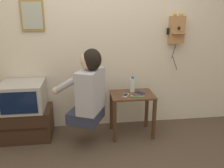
{
  "coord_description": "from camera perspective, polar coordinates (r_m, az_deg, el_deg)",
  "views": [
    {
      "loc": [
        -0.23,
        -2.04,
        1.65
      ],
      "look_at": [
        0.13,
        0.76,
        0.75
      ],
      "focal_mm": 38.0,
      "sensor_mm": 36.0,
      "label": 1
    }
  ],
  "objects": [
    {
      "name": "wall_back",
      "position": [
        3.25,
        -3.29,
        11.09
      ],
      "size": [
        6.8,
        0.05,
        2.55
      ],
      "color": "beige",
      "rests_on": "ground_plane"
    },
    {
      "name": "side_table",
      "position": [
        3.16,
        4.84,
        -4.65
      ],
      "size": [
        0.56,
        0.41,
        0.58
      ],
      "color": "#51331E",
      "rests_on": "ground_plane"
    },
    {
      "name": "person",
      "position": [
        2.82,
        -5.65,
        -1.09
      ],
      "size": [
        0.63,
        0.59,
        0.9
      ],
      "rotation": [
        0.0,
        0.0,
        1.15
      ],
      "color": "#2D3347",
      "rests_on": "ground_plane"
    },
    {
      "name": "tv_stand",
      "position": [
        3.36,
        -19.85,
        -8.85
      ],
      "size": [
        0.65,
        0.43,
        0.41
      ],
      "color": "#382316",
      "rests_on": "ground_plane"
    },
    {
      "name": "television",
      "position": [
        3.22,
        -20.63,
        -2.75
      ],
      "size": [
        0.53,
        0.48,
        0.35
      ],
      "color": "#ADA89E",
      "rests_on": "tv_stand"
    },
    {
      "name": "wall_phone_antique",
      "position": [
        3.4,
        15.29,
        12.53
      ],
      "size": [
        0.24,
        0.18,
        0.78
      ],
      "color": "#AD7A47"
    },
    {
      "name": "framed_picture",
      "position": [
        3.24,
        -18.64,
        15.33
      ],
      "size": [
        0.29,
        0.03,
        0.38
      ],
      "color": "olive"
    },
    {
      "name": "cell_phone_held",
      "position": [
        3.05,
        3.29,
        -2.71
      ],
      "size": [
        0.11,
        0.14,
        0.01
      ],
      "rotation": [
        0.0,
        0.0,
        -0.47
      ],
      "color": "silver",
      "rests_on": "side_table"
    },
    {
      "name": "cell_phone_spare",
      "position": [
        3.15,
        6.82,
        -2.07
      ],
      "size": [
        0.12,
        0.13,
        0.01
      ],
      "rotation": [
        0.0,
        0.0,
        0.66
      ],
      "color": "navy",
      "rests_on": "side_table"
    },
    {
      "name": "water_bottle",
      "position": [
        3.17,
        4.94,
        -0.2
      ],
      "size": [
        0.07,
        0.07,
        0.21
      ],
      "color": "silver",
      "rests_on": "side_table"
    },
    {
      "name": "toothbrush",
      "position": [
        3.02,
        5.88,
        -2.97
      ],
      "size": [
        0.17,
        0.03,
        0.02
      ],
      "rotation": [
        0.0,
        0.0,
        1.48
      ],
      "color": "#4CBF66",
      "rests_on": "side_table"
    }
  ]
}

